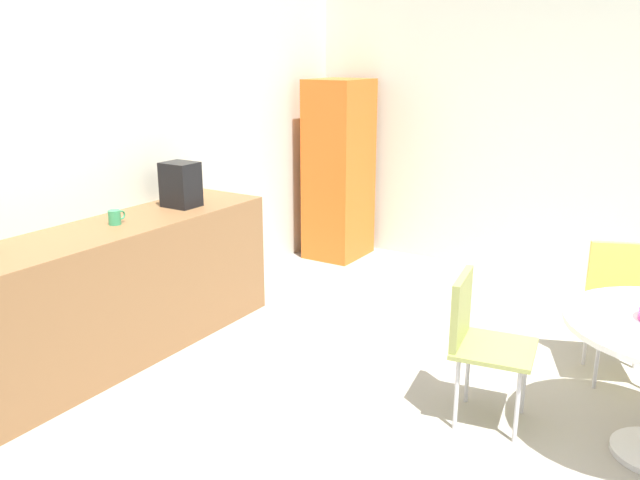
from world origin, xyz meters
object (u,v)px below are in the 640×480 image
locker_cabinet (339,170)px  chair_olive (477,331)px  mug_green (195,195)px  mug_white (115,217)px  chair_yellow (621,294)px  coffee_maker (181,185)px

locker_cabinet → chair_olive: locker_cabinet is taller
mug_green → mug_white: bearing=-178.4°
chair_yellow → coffee_maker: (-0.85, 2.85, 0.54)m
chair_olive → mug_green: size_ratio=6.43×
mug_green → locker_cabinet: bearing=-3.8°
mug_green → chair_yellow: bearing=-76.7°
mug_white → coffee_maker: coffee_maker is taller
chair_olive → mug_white: bearing=101.1°
chair_olive → coffee_maker: size_ratio=2.59×
locker_cabinet → coffee_maker: locker_cabinet is taller
locker_cabinet → coffee_maker: (-2.07, 0.10, 0.20)m
mug_white → coffee_maker: bearing=-0.3°
mug_white → mug_green: size_ratio=1.00×
chair_yellow → chair_olive: same height
locker_cabinet → mug_green: locker_cabinet is taller
chair_yellow → mug_white: mug_white is taller
chair_yellow → mug_green: bearing=103.3°
locker_cabinet → chair_yellow: 3.03m
coffee_maker → mug_white: bearing=179.7°
chair_yellow → coffee_maker: coffee_maker is taller
mug_green → chair_olive: bearing=-98.2°
chair_olive → locker_cabinet: bearing=44.4°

